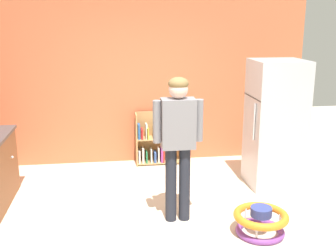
# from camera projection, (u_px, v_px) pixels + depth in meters

# --- Properties ---
(ground_plane) EXTENTS (12.00, 12.00, 0.00)m
(ground_plane) POSITION_uv_depth(u_px,v_px,m) (165.00, 225.00, 4.76)
(ground_plane) COLOR beige
(ground_plane) RESTS_ON ground
(back_wall) EXTENTS (5.20, 0.06, 2.70)m
(back_wall) POSITION_uv_depth(u_px,v_px,m) (147.00, 80.00, 6.65)
(back_wall) COLOR #C96741
(back_wall) RESTS_ON ground
(refrigerator) EXTENTS (0.73, 0.68, 1.78)m
(refrigerator) POSITION_uv_depth(u_px,v_px,m) (275.00, 124.00, 5.74)
(refrigerator) COLOR #B7BABF
(refrigerator) RESTS_ON ground
(bookshelf) EXTENTS (0.80, 0.28, 0.85)m
(bookshelf) POSITION_uv_depth(u_px,v_px,m) (157.00, 141.00, 6.74)
(bookshelf) COLOR tan
(bookshelf) RESTS_ON ground
(standing_person) EXTENTS (0.57, 0.23, 1.70)m
(standing_person) POSITION_uv_depth(u_px,v_px,m) (178.00, 136.00, 4.65)
(standing_person) COLOR #21242E
(standing_person) RESTS_ON ground
(baby_walker) EXTENTS (0.60, 0.60, 0.32)m
(baby_walker) POSITION_uv_depth(u_px,v_px,m) (261.00, 221.00, 4.54)
(baby_walker) COLOR #7B3E99
(baby_walker) RESTS_ON ground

